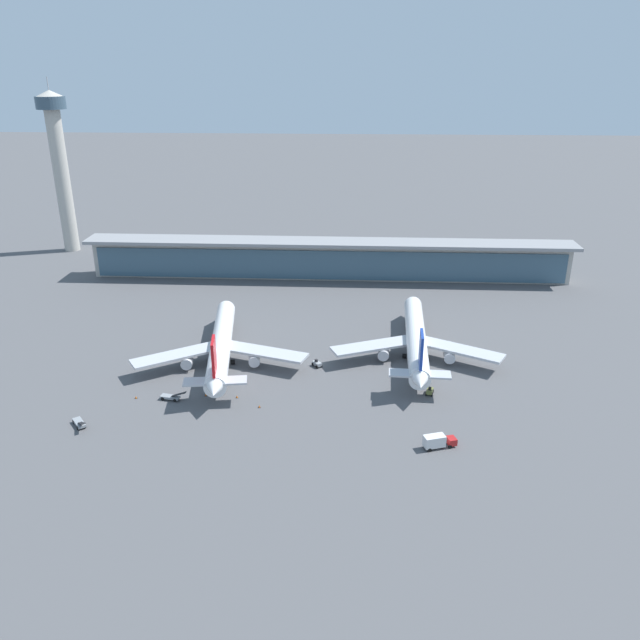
% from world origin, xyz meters
% --- Properties ---
extents(ground_plane, '(1200.00, 1200.00, 0.00)m').
position_xyz_m(ground_plane, '(0.00, 0.00, 0.00)').
color(ground_plane, '#515154').
extents(airliner_left_stand, '(47.59, 62.39, 16.63)m').
position_xyz_m(airliner_left_stand, '(-26.66, -0.00, 5.24)').
color(airliner_left_stand, white).
rests_on(airliner_left_stand, ground).
extents(airliner_centre_stand, '(47.99, 62.44, 16.63)m').
position_xyz_m(airliner_centre_stand, '(27.53, 6.73, 5.24)').
color(airliner_centre_stand, white).
rests_on(airliner_centre_stand, ground).
extents(service_truck_near_nose_grey, '(5.32, 6.15, 2.70)m').
position_xyz_m(service_truck_near_nose_grey, '(-52.84, -35.03, 0.81)').
color(service_truck_near_nose_grey, gray).
rests_on(service_truck_near_nose_grey, ground).
extents(service_truck_under_wing_olive, '(2.36, 3.19, 2.05)m').
position_xyz_m(service_truck_under_wing_olive, '(29.30, -15.45, 0.87)').
color(service_truck_under_wing_olive, olive).
rests_on(service_truck_under_wing_olive, ground).
extents(service_truck_mid_apron_red, '(7.65, 4.46, 3.10)m').
position_xyz_m(service_truck_mid_apron_red, '(28.42, -39.55, 1.69)').
color(service_truck_mid_apron_red, '#B21E1E').
rests_on(service_truck_mid_apron_red, ground).
extents(service_truck_by_tail_grey, '(6.94, 2.73, 2.70)m').
position_xyz_m(service_truck_by_tail_grey, '(-35.12, -21.82, 0.81)').
color(service_truck_by_tail_grey, gray).
rests_on(service_truck_by_tail_grey, ground).
extents(service_truck_on_taxiway_grey, '(3.13, 3.29, 2.05)m').
position_xyz_m(service_truck_on_taxiway_grey, '(-0.03, -1.35, 0.87)').
color(service_truck_on_taxiway_grey, gray).
rests_on(service_truck_on_taxiway_grey, ground).
extents(terminal_building, '(184.70, 12.80, 15.20)m').
position_xyz_m(terminal_building, '(0.00, 75.97, 7.87)').
color(terminal_building, '#B2ADA3').
rests_on(terminal_building, ground).
extents(control_tower, '(12.00, 12.00, 72.09)m').
position_xyz_m(control_tower, '(-115.31, 108.97, 39.31)').
color(control_tower, '#B2ADA3').
rests_on(control_tower, ground).
extents(safety_cone_alpha, '(0.62, 0.62, 0.70)m').
position_xyz_m(safety_cone_alpha, '(-44.04, -21.62, 0.32)').
color(safety_cone_alpha, orange).
rests_on(safety_cone_alpha, ground).
extents(safety_cone_bravo, '(0.62, 0.62, 0.70)m').
position_xyz_m(safety_cone_bravo, '(-12.70, -24.41, 0.32)').
color(safety_cone_bravo, orange).
rests_on(safety_cone_bravo, ground).
extents(safety_cone_charlie, '(0.62, 0.62, 0.70)m').
position_xyz_m(safety_cone_charlie, '(-18.97, -19.95, 0.32)').
color(safety_cone_charlie, orange).
rests_on(safety_cone_charlie, ground).
extents(safety_cone_delta, '(0.62, 0.62, 0.70)m').
position_xyz_m(safety_cone_delta, '(-24.39, -19.75, 0.32)').
color(safety_cone_delta, orange).
rests_on(safety_cone_delta, ground).
extents(safety_cone_echo, '(0.62, 0.62, 0.70)m').
position_xyz_m(safety_cone_echo, '(-26.95, -19.41, 0.32)').
color(safety_cone_echo, orange).
rests_on(safety_cone_echo, ground).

